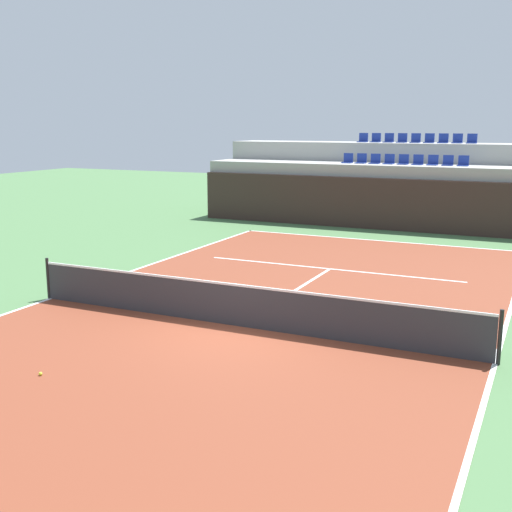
# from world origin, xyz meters

# --- Properties ---
(ground_plane) EXTENTS (80.00, 80.00, 0.00)m
(ground_plane) POSITION_xyz_m (0.00, 0.00, 0.00)
(ground_plane) COLOR #477042
(court_surface) EXTENTS (11.00, 24.00, 0.01)m
(court_surface) POSITION_xyz_m (0.00, 0.00, 0.01)
(court_surface) COLOR brown
(court_surface) RESTS_ON ground_plane
(baseline_far) EXTENTS (11.00, 0.10, 0.00)m
(baseline_far) POSITION_xyz_m (0.00, 11.95, 0.01)
(baseline_far) COLOR white
(baseline_far) RESTS_ON court_surface
(sideline_left) EXTENTS (0.10, 24.00, 0.00)m
(sideline_left) POSITION_xyz_m (-5.45, 0.00, 0.01)
(sideline_left) COLOR white
(sideline_left) RESTS_ON court_surface
(sideline_right) EXTENTS (0.10, 24.00, 0.00)m
(sideline_right) POSITION_xyz_m (5.45, 0.00, 0.01)
(sideline_right) COLOR white
(sideline_right) RESTS_ON court_surface
(service_line_far) EXTENTS (8.26, 0.10, 0.00)m
(service_line_far) POSITION_xyz_m (0.00, 6.40, 0.01)
(service_line_far) COLOR white
(service_line_far) RESTS_ON court_surface
(centre_service_line) EXTENTS (0.10, 6.40, 0.00)m
(centre_service_line) POSITION_xyz_m (0.00, 3.20, 0.01)
(centre_service_line) COLOR white
(centre_service_line) RESTS_ON court_surface
(back_wall) EXTENTS (17.98, 0.30, 2.20)m
(back_wall) POSITION_xyz_m (0.00, 14.74, 1.10)
(back_wall) COLOR #33231E
(back_wall) RESTS_ON ground_plane
(stands_tier_lower) EXTENTS (17.98, 2.40, 2.72)m
(stands_tier_lower) POSITION_xyz_m (0.00, 16.09, 1.36)
(stands_tier_lower) COLOR #9E9E99
(stands_tier_lower) RESTS_ON ground_plane
(stands_tier_upper) EXTENTS (17.98, 2.40, 3.60)m
(stands_tier_upper) POSITION_xyz_m (0.00, 18.49, 1.80)
(stands_tier_upper) COLOR #9E9E99
(stands_tier_upper) RESTS_ON ground_plane
(seating_row_lower) EXTENTS (5.51, 0.44, 0.44)m
(seating_row_lower) POSITION_xyz_m (-0.00, 16.18, 2.84)
(seating_row_lower) COLOR navy
(seating_row_lower) RESTS_ON stands_tier_lower
(seating_row_upper) EXTENTS (5.51, 0.44, 0.44)m
(seating_row_upper) POSITION_xyz_m (-0.00, 18.58, 3.72)
(seating_row_upper) COLOR navy
(seating_row_upper) RESTS_ON stands_tier_upper
(tennis_net) EXTENTS (11.08, 0.08, 1.07)m
(tennis_net) POSITION_xyz_m (0.00, 0.00, 0.51)
(tennis_net) COLOR black
(tennis_net) RESTS_ON court_surface
(tennis_ball_0) EXTENTS (0.07, 0.07, 0.07)m
(tennis_ball_0) POSITION_xyz_m (-1.92, -4.11, 0.04)
(tennis_ball_0) COLOR #CCE033
(tennis_ball_0) RESTS_ON court_surface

